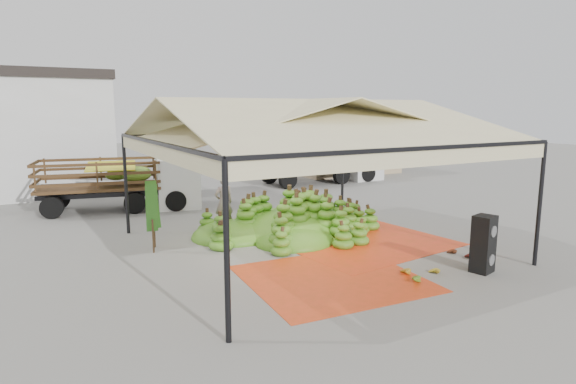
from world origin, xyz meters
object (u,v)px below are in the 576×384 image
speaker_stack (483,244)px  vendor (224,203)px  banana_heap (289,212)px  truck_left (127,177)px  truck_right (327,155)px

speaker_stack → vendor: vendor is taller
vendor → speaker_stack: bearing=112.4°
banana_heap → speaker_stack: (2.13, -5.37, 0.04)m
truck_left → vendor: bearing=-55.2°
truck_left → speaker_stack: bearing=-51.4°
speaker_stack → truck_right: size_ratio=0.21×
speaker_stack → vendor: (-3.74, 6.67, 0.20)m
truck_left → truck_right: (10.42, 2.12, 0.16)m
truck_right → speaker_stack: bearing=-109.2°
banana_heap → truck_right: (6.81, 8.13, 0.74)m
banana_heap → speaker_stack: size_ratio=4.40×
speaker_stack → truck_left: 12.75m
vendor → truck_right: truck_right is taller
banana_heap → vendor: (-1.61, 1.31, 0.24)m
banana_heap → speaker_stack: bearing=-68.4°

